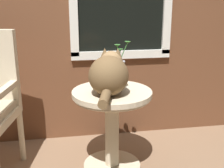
% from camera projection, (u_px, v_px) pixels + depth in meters
% --- Properties ---
extents(wicker_side_table, '(0.57, 0.57, 0.62)m').
position_uv_depth(wicker_side_table, '(112.00, 116.00, 2.10)').
color(wicker_side_table, beige).
rests_on(wicker_side_table, ground_plane).
extents(cat, '(0.33, 0.60, 0.29)m').
position_uv_depth(cat, '(109.00, 73.00, 1.95)').
color(cat, brown).
rests_on(cat, wicker_side_table).
extents(pewter_vase_with_ivy, '(0.14, 0.12, 0.33)m').
position_uv_depth(pewter_vase_with_ivy, '(119.00, 74.00, 2.13)').
color(pewter_vase_with_ivy, '#99999E').
rests_on(pewter_vase_with_ivy, wicker_side_table).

